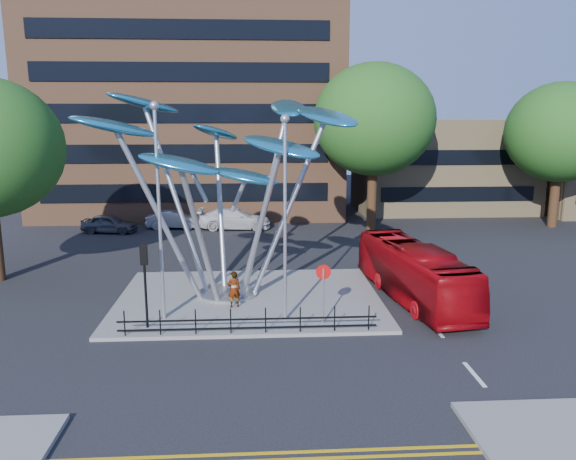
{
  "coord_description": "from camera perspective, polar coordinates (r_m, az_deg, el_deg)",
  "views": [
    {
      "loc": [
        -0.7,
        -18.81,
        8.46
      ],
      "look_at": [
        0.68,
        4.0,
        3.72
      ],
      "focal_mm": 35.0,
      "sensor_mm": 36.0,
      "label": 1
    }
  ],
  "objects": [
    {
      "name": "ground",
      "position": [
        20.63,
        -1.24,
        -12.49
      ],
      "size": [
        120.0,
        120.0,
        0.0
      ],
      "primitive_type": "plane",
      "color": "black",
      "rests_on": "ground"
    },
    {
      "name": "traffic_island",
      "position": [
        26.18,
        -3.96,
        -6.98
      ],
      "size": [
        12.0,
        9.0,
        0.15
      ],
      "primitive_type": "cube",
      "color": "slate",
      "rests_on": "ground"
    },
    {
      "name": "double_yellow_near",
      "position": [
        15.36,
        -0.3,
        -21.67
      ],
      "size": [
        40.0,
        0.12,
        0.01
      ],
      "primitive_type": "cube",
      "color": "gold",
      "rests_on": "ground"
    },
    {
      "name": "double_yellow_far",
      "position": [
        15.11,
        -0.23,
        -22.3
      ],
      "size": [
        40.0,
        0.12,
        0.01
      ],
      "primitive_type": "cube",
      "color": "gold",
      "rests_on": "ground"
    },
    {
      "name": "brick_tower",
      "position": [
        51.5,
        -9.87,
        18.85
      ],
      "size": [
        25.0,
        15.0,
        30.0
      ],
      "primitive_type": "cube",
      "color": "brown",
      "rests_on": "ground"
    },
    {
      "name": "low_building_near",
      "position": [
        51.78,
        15.47,
        6.36
      ],
      "size": [
        15.0,
        8.0,
        8.0
      ],
      "primitive_type": "cube",
      "color": "tan",
      "rests_on": "ground"
    },
    {
      "name": "tree_right",
      "position": [
        41.72,
        8.74,
        11.01
      ],
      "size": [
        8.8,
        8.8,
        12.11
      ],
      "color": "black",
      "rests_on": "ground"
    },
    {
      "name": "tree_far",
      "position": [
        46.71,
        25.95,
        8.9
      ],
      "size": [
        8.0,
        8.0,
        10.81
      ],
      "color": "black",
      "rests_on": "ground"
    },
    {
      "name": "leaf_sculpture",
      "position": [
        25.57,
        -6.58,
        8.09
      ],
      "size": [
        12.72,
        9.54,
        9.51
      ],
      "color": "#9EA0A5",
      "rests_on": "traffic_island"
    },
    {
      "name": "street_lamp_left",
      "position": [
        22.84,
        -13.03,
        3.61
      ],
      "size": [
        0.36,
        0.36,
        8.8
      ],
      "color": "#9EA0A5",
      "rests_on": "traffic_island"
    },
    {
      "name": "street_lamp_right",
      "position": [
        22.1,
        -0.3,
        2.96
      ],
      "size": [
        0.36,
        0.36,
        8.3
      ],
      "color": "#9EA0A5",
      "rests_on": "traffic_island"
    },
    {
      "name": "traffic_light_island",
      "position": [
        22.51,
        -14.38,
        -3.71
      ],
      "size": [
        0.28,
        0.18,
        3.42
      ],
      "color": "black",
      "rests_on": "traffic_island"
    },
    {
      "name": "no_entry_sign_island",
      "position": [
        22.49,
        3.61,
        -5.48
      ],
      "size": [
        0.6,
        0.1,
        2.45
      ],
      "color": "#9EA0A5",
      "rests_on": "traffic_island"
    },
    {
      "name": "pedestrian_railing_front",
      "position": [
        21.98,
        -4.06,
        -9.4
      ],
      "size": [
        10.0,
        0.06,
        1.0
      ],
      "color": "black",
      "rests_on": "traffic_island"
    },
    {
      "name": "red_bus",
      "position": [
        26.54,
        12.68,
        -4.22
      ],
      "size": [
        3.52,
        9.54,
        2.6
      ],
      "primitive_type": "imported",
      "rotation": [
        0.0,
        0.0,
        0.15
      ],
      "color": "#93060C",
      "rests_on": "ground"
    },
    {
      "name": "pedestrian",
      "position": [
        24.7,
        -5.52,
        -6.02
      ],
      "size": [
        0.67,
        0.53,
        1.61
      ],
      "primitive_type": "imported",
      "rotation": [
        0.0,
        0.0,
        3.41
      ],
      "color": "gray",
      "rests_on": "traffic_island"
    },
    {
      "name": "parked_car_left",
      "position": [
        42.59,
        -17.69,
        0.62
      ],
      "size": [
        4.16,
        2.23,
        1.35
      ],
      "primitive_type": "imported",
      "rotation": [
        0.0,
        0.0,
        1.4
      ],
      "color": "#43454C",
      "rests_on": "ground"
    },
    {
      "name": "parked_car_mid",
      "position": [
        42.95,
        -11.45,
        1.04
      ],
      "size": [
        4.2,
        1.7,
        1.36
      ],
      "primitive_type": "imported",
      "rotation": [
        0.0,
        0.0,
        1.51
      ],
      "color": "#94979B",
      "rests_on": "ground"
    },
    {
      "name": "parked_car_right",
      "position": [
        42.12,
        -5.46,
        1.16
      ],
      "size": [
        5.4,
        2.26,
        1.56
      ],
      "primitive_type": "imported",
      "rotation": [
        0.0,
        0.0,
        1.56
      ],
      "color": "silver",
      "rests_on": "ground"
    }
  ]
}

